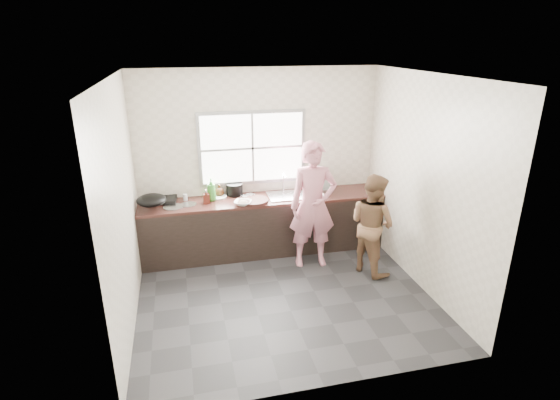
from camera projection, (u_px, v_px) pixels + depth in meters
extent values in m
cube|color=#2A2A2C|center=(284.00, 295.00, 5.56)|extent=(3.60, 3.20, 0.01)
cube|color=silver|center=(285.00, 75.00, 4.61)|extent=(3.60, 3.20, 0.01)
cube|color=beige|center=(259.00, 160.00, 6.55)|extent=(3.60, 0.01, 2.70)
cube|color=silver|center=(122.00, 208.00, 4.70)|extent=(0.01, 3.20, 2.70)
cube|color=beige|center=(424.00, 184.00, 5.47)|extent=(0.01, 3.20, 2.70)
cube|color=silver|center=(330.00, 259.00, 3.62)|extent=(3.60, 0.01, 2.70)
cube|color=black|center=(264.00, 226.00, 6.59)|extent=(3.60, 0.62, 0.82)
cube|color=#371B16|center=(264.00, 199.00, 6.44)|extent=(3.60, 0.64, 0.04)
cube|color=silver|center=(287.00, 196.00, 6.51)|extent=(0.55, 0.45, 0.02)
cylinder|color=silver|center=(283.00, 182.00, 6.64)|extent=(0.02, 0.02, 0.30)
cube|color=#9EA0A5|center=(252.00, 148.00, 6.45)|extent=(1.60, 0.05, 1.10)
cube|color=white|center=(253.00, 148.00, 6.42)|extent=(1.50, 0.01, 1.00)
imported|color=#D27E90|center=(313.00, 209.00, 6.06)|extent=(0.65, 0.46, 1.68)
imported|color=brown|center=(372.00, 224.00, 5.93)|extent=(0.76, 0.84, 1.41)
cylinder|color=black|center=(254.00, 201.00, 6.26)|extent=(0.45, 0.45, 0.04)
cube|color=#B7B8BE|center=(247.00, 195.00, 6.42)|extent=(0.23, 0.18, 0.01)
imported|color=white|center=(243.00, 203.00, 6.16)|extent=(0.31, 0.31, 0.06)
imported|color=silver|center=(317.00, 197.00, 6.39)|extent=(0.19, 0.19, 0.06)
imported|color=white|center=(307.00, 194.00, 6.50)|extent=(0.24, 0.24, 0.06)
cylinder|color=black|center=(235.00, 189.00, 6.53)|extent=(0.32, 0.32, 0.18)
cylinder|color=silver|center=(219.00, 197.00, 6.45)|extent=(0.30, 0.30, 0.02)
imported|color=#328B2D|center=(211.00, 189.00, 6.28)|extent=(0.16, 0.16, 0.34)
imported|color=#4C1B13|center=(206.00, 197.00, 6.21)|extent=(0.08, 0.09, 0.19)
imported|color=#3C210F|center=(219.00, 191.00, 6.48)|extent=(0.14, 0.14, 0.17)
cylinder|color=silver|center=(185.00, 197.00, 6.33)|extent=(0.09, 0.09, 0.09)
cube|color=black|center=(164.00, 199.00, 6.31)|extent=(0.39, 0.39, 0.05)
ellipsoid|color=black|center=(151.00, 200.00, 5.96)|extent=(0.41, 0.41, 0.15)
cube|color=silver|center=(315.00, 183.00, 6.62)|extent=(0.43, 0.33, 0.30)
cylinder|color=#A9ABB0|center=(188.00, 205.00, 6.16)|extent=(0.26, 0.26, 0.01)
cylinder|color=#A3A7AA|center=(173.00, 207.00, 6.07)|extent=(0.34, 0.34, 0.01)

